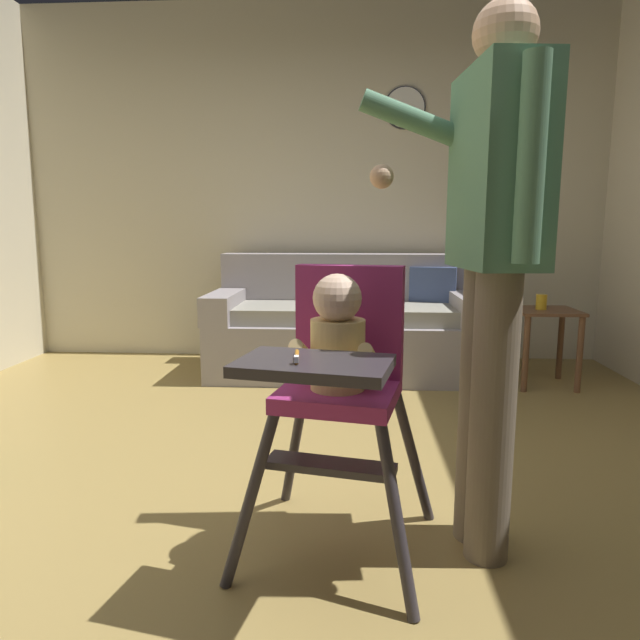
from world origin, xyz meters
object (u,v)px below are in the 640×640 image
(adult_standing, at_px, (492,256))
(sippy_cup, at_px, (541,302))
(high_chair, at_px, (339,361))
(wall_clock, at_px, (405,108))
(side_table, at_px, (545,330))
(couch, at_px, (346,327))

(adult_standing, height_order, sippy_cup, adult_standing)
(high_chair, distance_m, wall_clock, 3.14)
(side_table, bearing_deg, wall_clock, 139.85)
(sippy_cup, bearing_deg, side_table, -0.00)
(wall_clock, bearing_deg, high_chair, -98.48)
(adult_standing, relative_size, wall_clock, 5.33)
(high_chair, xyz_separation_m, side_table, (1.33, 2.04, -0.26))
(couch, bearing_deg, adult_standing, 11.92)
(couch, relative_size, sippy_cup, 19.30)
(couch, distance_m, sippy_cup, 1.36)
(couch, relative_size, adult_standing, 1.13)
(couch, height_order, adult_standing, adult_standing)
(sippy_cup, bearing_deg, couch, 167.47)
(couch, height_order, wall_clock, wall_clock)
(side_table, height_order, wall_clock, wall_clock)
(adult_standing, distance_m, side_table, 2.26)
(sippy_cup, bearing_deg, wall_clock, 138.68)
(high_chair, relative_size, wall_clock, 2.93)
(couch, bearing_deg, side_table, 77.80)
(high_chair, xyz_separation_m, wall_clock, (0.42, 2.81, 1.33))
(couch, xyz_separation_m, high_chair, (0.02, -2.33, 0.31))
(couch, xyz_separation_m, adult_standing, (0.48, -2.29, 0.64))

